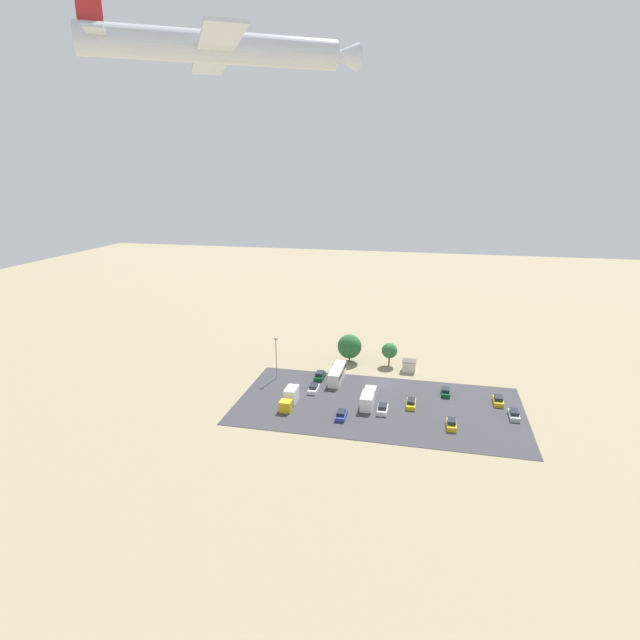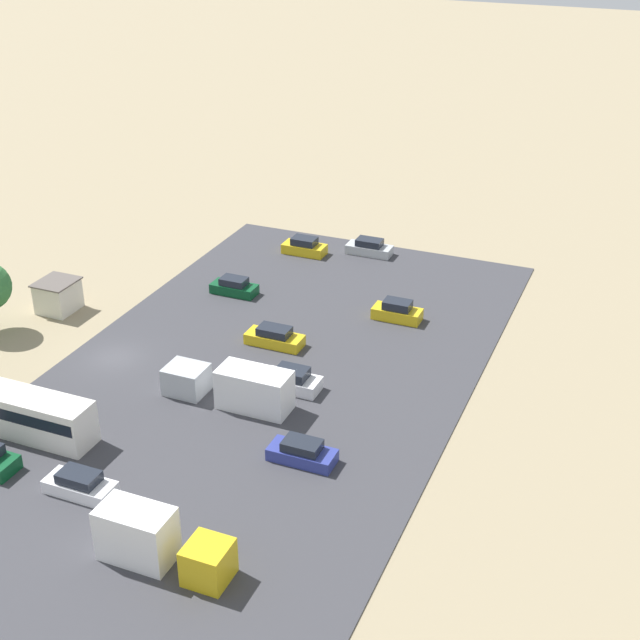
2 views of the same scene
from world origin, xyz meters
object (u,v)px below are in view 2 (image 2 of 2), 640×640
at_px(parked_car_8, 80,485).
at_px(parked_car_5, 292,380).
at_px(parked_car_2, 304,247).
at_px(parked_truck_1, 157,542).
at_px(parked_car_7, 397,312).
at_px(parked_car_4, 302,452).
at_px(parked_truck_0, 235,387).
at_px(parked_car_6, 234,287).
at_px(parked_car_0, 369,248).
at_px(shed_building, 58,296).
at_px(parked_car_1, 275,337).
at_px(bus, 23,412).

bearing_deg(parked_car_8, parked_car_5, 156.73).
height_order(parked_car_2, parked_truck_1, parked_truck_1).
bearing_deg(parked_car_7, parked_car_4, 1.69).
distance_m(parked_car_4, parked_truck_0, 8.22).
xyz_separation_m(parked_car_4, parked_car_6, (-20.00, -15.23, 0.01)).
relative_size(parked_car_0, parked_car_5, 1.07).
bearing_deg(shed_building, parked_car_2, 143.05).
xyz_separation_m(parked_car_8, parked_truck_1, (3.28, 7.41, 0.81)).
bearing_deg(parked_car_2, parked_car_7, -127.77).
distance_m(parked_car_0, parked_car_1, 19.80).
height_order(parked_car_6, parked_truck_0, parked_truck_0).
height_order(parked_car_0, parked_car_1, parked_car_0).
relative_size(shed_building, parked_car_7, 0.83).
bearing_deg(parked_truck_0, parked_car_5, -41.07).
height_order(bus, parked_truck_0, bus).
height_order(shed_building, parked_car_1, shed_building).
bearing_deg(shed_building, bus, 30.59).
bearing_deg(bus, shed_building, -149.41).
bearing_deg(parked_truck_0, parked_car_0, 0.82).
height_order(parked_car_4, parked_car_6, parked_car_6).
xyz_separation_m(bus, parked_car_1, (-17.21, 9.96, -0.99)).
height_order(shed_building, parked_car_7, shed_building).
bearing_deg(shed_building, parked_truck_1, 46.17).
relative_size(parked_car_5, parked_car_7, 1.02).
bearing_deg(parked_car_7, parked_car_0, -150.63).
bearing_deg(parked_truck_0, parked_truck_1, -167.35).
distance_m(shed_building, parked_car_1, 19.37).
bearing_deg(parked_car_1, parked_car_5, -144.06).
height_order(parked_car_0, parked_car_6, parked_car_0).
bearing_deg(parked_car_0, parked_car_5, 7.35).
bearing_deg(parked_car_6, parked_car_8, -171.13).
relative_size(parked_car_1, parked_car_5, 1.11).
bearing_deg(bus, parked_car_4, 103.17).
relative_size(bus, parked_car_6, 2.49).
bearing_deg(parked_car_2, shed_building, 143.05).
bearing_deg(parked_car_1, parked_car_7, -43.67).
distance_m(shed_building, parked_truck_0, 21.65).
distance_m(shed_building, parked_car_6, 14.76).
relative_size(parked_car_1, parked_car_6, 1.12).
relative_size(parked_car_4, parked_truck_0, 0.46).
xyz_separation_m(parked_car_7, parked_truck_1, (32.14, -2.82, 0.74)).
xyz_separation_m(bus, parked_truck_1, (7.14, 14.57, -0.18)).
xyz_separation_m(parked_car_1, parked_car_7, (-7.78, 7.43, 0.07)).
bearing_deg(parked_car_8, parked_car_1, 172.42).
bearing_deg(bus, parked_car_1, 149.94).
bearing_deg(parked_car_7, parked_car_2, -127.77).
bearing_deg(parked_car_0, shed_building, -43.33).
distance_m(parked_car_0, parked_car_6, 15.01).
bearing_deg(parked_truck_0, parked_car_1, 7.14).
bearing_deg(parked_car_6, parked_truck_1, -159.39).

